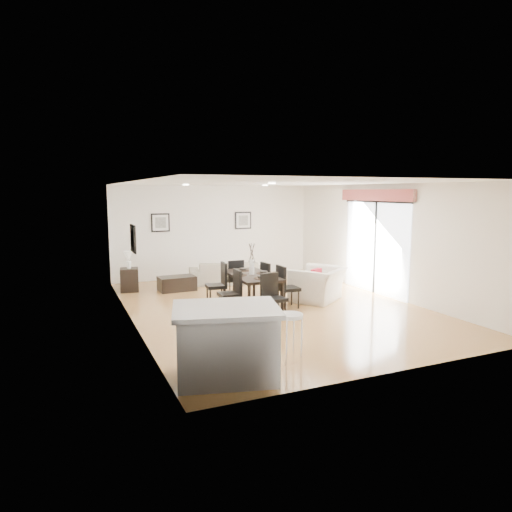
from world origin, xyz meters
name	(u,v)px	position (x,y,z in m)	size (l,w,h in m)	color
ground	(272,307)	(0.00, 0.00, 0.00)	(8.00, 8.00, 0.00)	tan
wall_back	(215,231)	(0.00, 4.00, 1.35)	(6.00, 0.04, 2.70)	white
wall_front	(399,278)	(0.00, -4.00, 1.35)	(6.00, 0.04, 2.70)	white
wall_left	(130,253)	(-3.00, 0.00, 1.35)	(0.04, 8.00, 2.70)	white
wall_right	(384,240)	(3.00, 0.00, 1.35)	(0.04, 8.00, 2.70)	white
ceiling	(273,183)	(0.00, 0.00, 2.70)	(6.00, 8.00, 0.02)	white
sofa	(228,272)	(-0.01, 2.86, 0.30)	(2.08, 0.81, 0.61)	#A49884
armchair	(318,284)	(1.21, 0.11, 0.38)	(1.18, 1.04, 0.77)	silver
courtyard_plant_a	(463,274)	(5.76, 0.08, 0.31)	(0.56, 0.48, 0.62)	#3C5A26
courtyard_plant_b	(419,267)	(5.46, 1.42, 0.30)	(0.33, 0.33, 0.60)	#3C5A26
dining_table	(252,278)	(-0.39, 0.23, 0.64)	(0.90, 1.74, 0.71)	black
dining_chair_wnear	(233,289)	(-1.00, -0.20, 0.51)	(0.42, 0.42, 0.92)	black
dining_chair_wfar	(220,281)	(-1.00, 0.65, 0.53)	(0.47, 0.47, 0.95)	black
dining_chair_enear	(285,284)	(0.21, -0.20, 0.52)	(0.43, 0.43, 0.94)	black
dining_chair_efar	(269,279)	(0.22, 0.65, 0.49)	(0.44, 0.44, 0.88)	black
dining_chair_head	(272,294)	(-0.41, -0.84, 0.51)	(0.47, 0.47, 0.91)	black
dining_chair_foot	(235,276)	(-0.39, 1.30, 0.50)	(0.41, 0.41, 0.89)	black
vase	(252,262)	(-0.39, 0.23, 1.00)	(0.89, 1.36, 0.69)	white
coffee_table	(177,283)	(-1.53, 2.48, 0.18)	(0.91, 0.55, 0.37)	black
side_table	(129,280)	(-2.66, 2.87, 0.30)	(0.44, 0.44, 0.59)	black
table_lamp	(129,257)	(-2.65, 2.87, 0.88)	(0.23, 0.23, 0.44)	white
cushion	(316,276)	(1.10, 0.00, 0.61)	(0.33, 0.10, 0.33)	#A51521
kitchen_island	(226,342)	(-2.23, -3.23, 0.50)	(1.64, 1.40, 0.99)	white
bar_stool	(291,321)	(-1.25, -3.23, 0.68)	(0.36, 0.36, 0.79)	white
framed_print_back_left	(160,223)	(-1.60, 3.97, 1.65)	(0.52, 0.04, 0.52)	black
framed_print_back_right	(243,220)	(0.90, 3.97, 1.65)	(0.52, 0.04, 0.52)	black
framed_print_left_wall	(133,239)	(-2.97, -0.20, 1.65)	(0.04, 0.52, 0.52)	black
sliding_door	(376,226)	(2.96, 0.30, 1.66)	(0.12, 2.70, 2.57)	white
courtyard	(453,247)	(6.16, 0.87, 0.92)	(6.00, 6.00, 2.00)	gray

